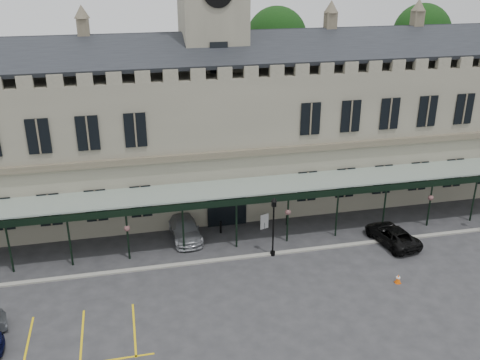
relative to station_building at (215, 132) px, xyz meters
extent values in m
plane|color=#2A2A2C|center=(0.00, -15.91, -6.47)|extent=(140.00, 140.00, 0.00)
cube|color=slate|center=(0.00, 0.09, -0.47)|extent=(60.00, 10.00, 12.00)
cube|color=brown|center=(0.00, -5.09, -0.27)|extent=(60.00, 0.35, 0.50)
cube|color=black|center=(0.00, -2.41, 7.33)|extent=(60.00, 4.77, 2.20)
cube|color=black|center=(0.00, 2.59, 7.33)|extent=(60.00, 4.77, 2.20)
cube|color=black|center=(0.00, -5.01, -4.57)|extent=(3.20, 0.18, 3.80)
cube|color=slate|center=(0.00, 0.09, 4.53)|extent=(5.00, 5.00, 22.00)
cube|color=black|center=(0.00, -2.47, 6.53)|extent=(1.40, 0.12, 2.80)
cube|color=#8C9E93|center=(0.00, -6.91, -2.37)|extent=(50.00, 4.00, 0.40)
cube|color=black|center=(0.00, -8.91, -2.62)|extent=(50.00, 0.18, 0.50)
cube|color=gray|center=(0.00, -10.41, -6.41)|extent=(60.00, 0.40, 0.12)
cylinder|color=#332314|center=(8.00, 9.09, -0.47)|extent=(0.70, 0.70, 12.00)
sphere|color=black|center=(8.00, 9.09, 6.53)|extent=(6.00, 6.00, 6.00)
cylinder|color=#332314|center=(24.00, 9.09, -0.47)|extent=(0.70, 0.70, 12.00)
sphere|color=black|center=(24.00, 9.09, 6.53)|extent=(6.00, 6.00, 6.00)
cylinder|color=black|center=(2.34, -10.51, -6.32)|extent=(0.36, 0.36, 0.30)
cylinder|color=black|center=(2.34, -10.51, -4.44)|extent=(0.12, 0.12, 4.05)
cube|color=black|center=(2.34, -10.51, -2.27)|extent=(0.28, 0.28, 0.40)
cone|color=black|center=(2.34, -10.51, -1.91)|extent=(0.45, 0.45, 0.30)
cube|color=#E15107|center=(9.61, -15.87, -6.45)|extent=(0.35, 0.35, 0.04)
cone|color=#E15107|center=(9.61, -15.87, -6.14)|extent=(0.41, 0.41, 0.65)
cylinder|color=silver|center=(9.61, -15.87, -6.05)|extent=(0.27, 0.27, 0.09)
cylinder|color=black|center=(2.83, -6.33, -6.20)|extent=(0.06, 0.06, 0.54)
cube|color=silver|center=(2.83, -6.33, -5.82)|extent=(0.73, 0.28, 1.29)
cylinder|color=black|center=(-0.76, -6.27, -5.98)|extent=(0.17, 0.17, 0.98)
cylinder|color=black|center=(4.80, -6.08, -6.04)|extent=(0.15, 0.15, 0.86)
imported|color=#9D9FA5|center=(-3.64, -6.28, -5.71)|extent=(2.44, 5.36, 1.52)
imported|color=black|center=(11.78, -10.73, -5.78)|extent=(3.09, 5.25, 1.37)
camera|label=1|loc=(-7.52, -43.46, 13.93)|focal=40.00mm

